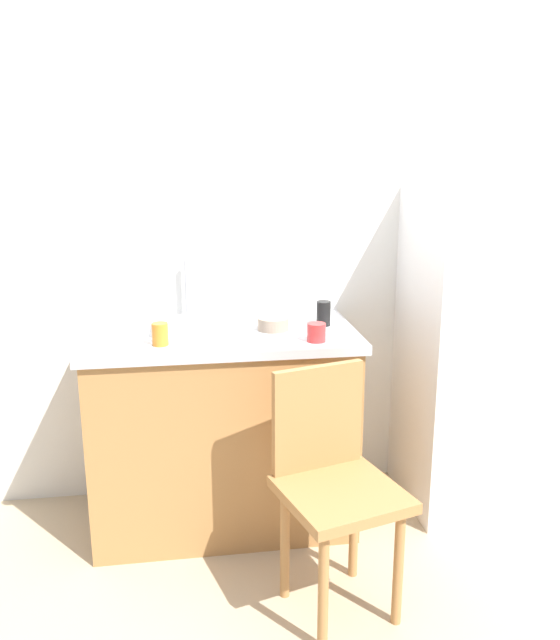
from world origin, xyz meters
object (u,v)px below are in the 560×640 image
refrigerator (471,352)px  dish_tray (188,325)px  terracotta_bowl (273,324)px  cup_orange (160,334)px  cup_red (316,332)px  chair (333,479)px  cup_black (323,313)px

refrigerator → dish_tray: size_ratio=5.29×
dish_tray → terracotta_bowl: size_ratio=2.08×
cup_orange → cup_red: cup_orange is taller
refrigerator → chair: refrigerator is taller
refrigerator → cup_red: bearing=-163.5°
terracotta_bowl → chair: bearing=-78.0°
dish_tray → cup_red: bearing=-24.8°
refrigerator → dish_tray: refrigerator is taller
chair → dish_tray: 0.92m
refrigerator → cup_red: 0.84m
chair → cup_black: cup_black is taller
dish_tray → terracotta_bowl: (0.37, -0.04, 0.00)m
terracotta_bowl → cup_black: bearing=10.0°
chair → cup_black: size_ratio=8.25×
cup_red → chair: bearing=-92.5°
cup_black → cup_red: cup_black is taller
dish_tray → refrigerator: bearing=-0.3°
refrigerator → cup_red: (-0.78, -0.23, 0.19)m
refrigerator → cup_black: size_ratio=13.73×
cup_orange → cup_red: size_ratio=1.20×
refrigerator → cup_black: (-0.70, 0.01, 0.21)m
refrigerator → cup_black: bearing=179.2°
cup_red → dish_tray: bearing=155.2°
refrigerator → cup_orange: (-1.40, -0.19, 0.20)m
cup_black → terracotta_bowl: bearing=-170.0°
terracotta_bowl → cup_black: (0.23, 0.04, 0.03)m
chair → cup_black: 0.80m
dish_tray → cup_black: size_ratio=2.60×
terracotta_bowl → cup_red: bearing=-53.7°
refrigerator → cup_orange: size_ratio=16.34×
refrigerator → cup_orange: 1.43m
chair → cup_orange: cup_orange is taller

